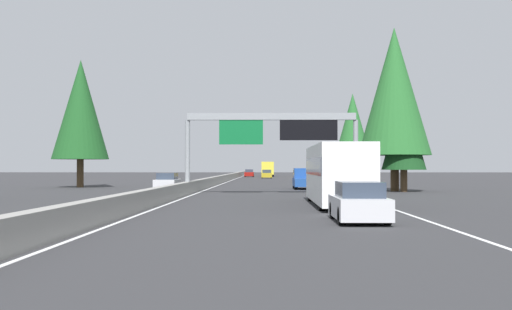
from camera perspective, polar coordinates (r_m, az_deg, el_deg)
ground_plane at (r=61.92m, az=-4.11°, el=-2.90°), size 320.00×320.00×0.00m
median_barrier at (r=81.86m, az=-3.03°, el=-2.13°), size 180.00×0.56×0.90m
shoulder_stripe_right at (r=71.90m, az=5.82°, el=-2.64°), size 160.00×0.16×0.01m
shoulder_stripe_median at (r=71.86m, az=-3.18°, el=-2.64°), size 160.00×0.16×0.01m
sign_gantry_overhead at (r=46.62m, az=1.61°, el=2.28°), size 0.50×12.68×5.93m
sedan_near_right at (r=23.62m, az=9.17°, el=-4.27°), size 4.40×1.80×1.47m
bus_distant_a at (r=33.42m, az=7.24°, el=-1.55°), size 11.50×2.55×3.10m
pickup_far_left at (r=57.87m, az=4.35°, el=-2.13°), size 5.60×2.00×1.86m
sedan_mid_left at (r=125.09m, az=-0.61°, el=-1.65°), size 4.40×1.80×1.47m
sedan_near_center at (r=110.56m, az=0.97°, el=-1.73°), size 4.40×1.80×1.47m
box_truck_distant_b at (r=127.34m, az=1.05°, el=-1.22°), size 8.50×2.40×2.95m
oncoming_near at (r=55.49m, az=-7.91°, el=-2.41°), size 4.40×1.80×1.47m
conifer_right_near at (r=52.20m, az=13.06°, el=2.12°), size 3.53×3.53×8.03m
conifer_right_mid at (r=53.45m, az=12.27°, el=5.58°), size 5.90×5.90×13.41m
conifer_right_far at (r=81.12m, az=8.64°, el=2.37°), size 4.94×4.94×11.23m
conifer_left_mid at (r=64.25m, az=-15.42°, el=3.94°), size 5.46×5.46×12.41m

